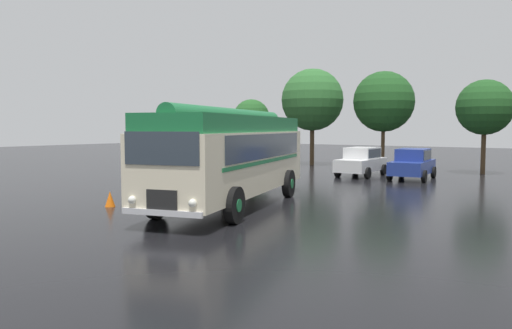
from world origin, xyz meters
TOP-DOWN VIEW (x-y plane):
  - ground_plane at (0.00, 0.00)m, footprint 120.00×120.00m
  - vintage_bus at (0.27, -0.44)m, footprint 5.07×10.37m
  - car_near_left at (-0.21, 12.59)m, footprint 2.03×4.24m
  - car_mid_left at (2.78, 12.45)m, footprint 2.23×4.33m
  - tree_far_left at (-11.46, 17.60)m, footprint 2.87×2.87m
  - tree_left_of_centre at (-6.53, 18.56)m, footprint 4.59×4.59m
  - tree_centre at (-0.87, 18.15)m, footprint 4.07×4.07m
  - tree_right_of_centre at (5.32, 17.83)m, footprint 3.32×3.32m
  - traffic_cone at (-3.22, -3.03)m, footprint 0.36×0.36m

SIDE VIEW (x-z plane):
  - ground_plane at x=0.00m, z-range 0.00..0.00m
  - traffic_cone at x=-3.22m, z-range 0.00..0.55m
  - car_near_left at x=-0.21m, z-range 0.02..1.68m
  - car_mid_left at x=2.78m, z-range 0.02..1.68m
  - vintage_bus at x=0.27m, z-range 0.15..3.64m
  - tree_far_left at x=-11.46m, z-range 1.02..6.03m
  - tree_right_of_centre at x=5.32m, z-range 1.19..6.87m
  - tree_centre at x=-0.87m, z-range 1.23..7.81m
  - tree_left_of_centre at x=-6.53m, z-range 1.21..8.37m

